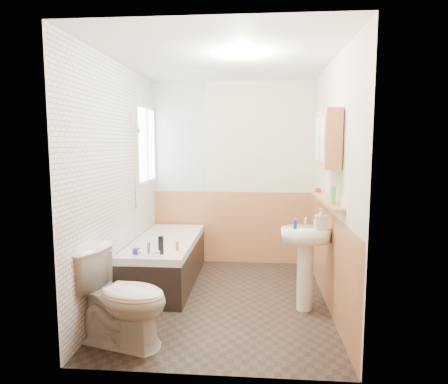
{
  "coord_description": "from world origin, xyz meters",
  "views": [
    {
      "loc": [
        0.35,
        -4.09,
        1.67
      ],
      "look_at": [
        0.0,
        0.15,
        1.15
      ],
      "focal_mm": 32.0,
      "sensor_mm": 36.0,
      "label": 1
    }
  ],
  "objects_px": {
    "sink": "(305,252)",
    "pine_shelf": "(325,200)",
    "toilet": "(121,297)",
    "bathtub": "(166,260)",
    "medicine_cabinet": "(328,139)"
  },
  "relations": [
    {
      "from": "bathtub",
      "to": "medicine_cabinet",
      "type": "xyz_separation_m",
      "value": [
        1.74,
        -0.75,
        1.43
      ]
    },
    {
      "from": "bathtub",
      "to": "toilet",
      "type": "xyz_separation_m",
      "value": [
        -0.03,
        -1.5,
        0.12
      ]
    },
    {
      "from": "pine_shelf",
      "to": "toilet",
      "type": "bearing_deg",
      "value": -152.08
    },
    {
      "from": "bathtub",
      "to": "pine_shelf",
      "type": "height_order",
      "value": "pine_shelf"
    },
    {
      "from": "sink",
      "to": "bathtub",
      "type": "bearing_deg",
      "value": 152.77
    },
    {
      "from": "sink",
      "to": "pine_shelf",
      "type": "xyz_separation_m",
      "value": [
        0.2,
        0.12,
        0.51
      ]
    },
    {
      "from": "sink",
      "to": "pine_shelf",
      "type": "bearing_deg",
      "value": 27.13
    },
    {
      "from": "medicine_cabinet",
      "to": "sink",
      "type": "bearing_deg",
      "value": 153.79
    },
    {
      "from": "sink",
      "to": "pine_shelf",
      "type": "relative_size",
      "value": 0.7
    },
    {
      "from": "pine_shelf",
      "to": "sink",
      "type": "bearing_deg",
      "value": -148.57
    },
    {
      "from": "bathtub",
      "to": "sink",
      "type": "xyz_separation_m",
      "value": [
        1.57,
        -0.66,
        0.32
      ]
    },
    {
      "from": "toilet",
      "to": "pine_shelf",
      "type": "bearing_deg",
      "value": -46.05
    },
    {
      "from": "toilet",
      "to": "medicine_cabinet",
      "type": "height_order",
      "value": "medicine_cabinet"
    },
    {
      "from": "bathtub",
      "to": "toilet",
      "type": "relative_size",
      "value": 2.05
    },
    {
      "from": "bathtub",
      "to": "pine_shelf",
      "type": "relative_size",
      "value": 1.24
    }
  ]
}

